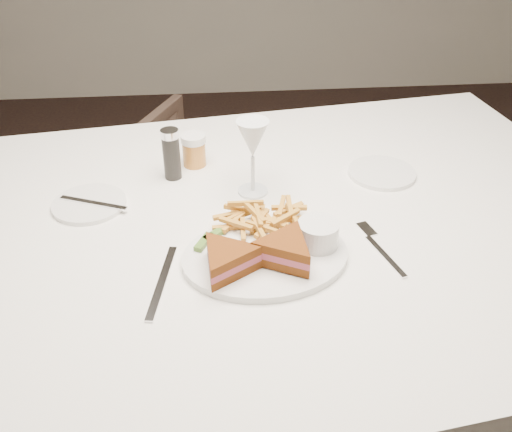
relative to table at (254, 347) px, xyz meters
The scene contains 4 objects.
ground 0.39m from the table, 74.14° to the left, with size 5.00×5.00×0.00m, color black.
table is the anchor object (origin of this frame).
chair_far 0.88m from the table, 95.10° to the left, with size 0.60×0.56×0.61m, color #4A372D.
table_setting 0.41m from the table, 94.70° to the right, with size 0.83×0.59×0.18m.
Camera 1 is at (-0.11, -1.07, 1.43)m, focal length 40.00 mm.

